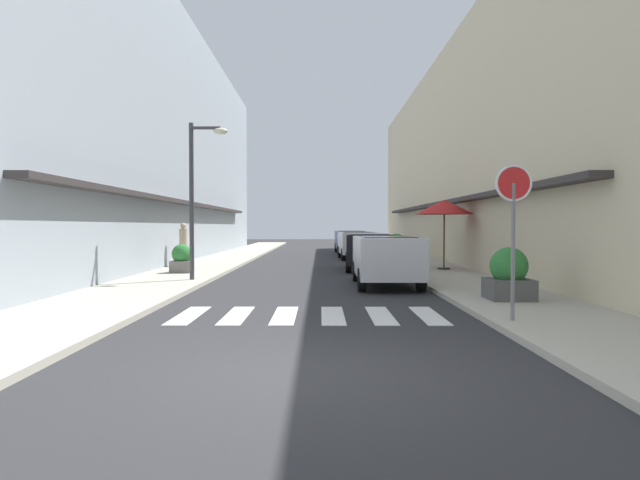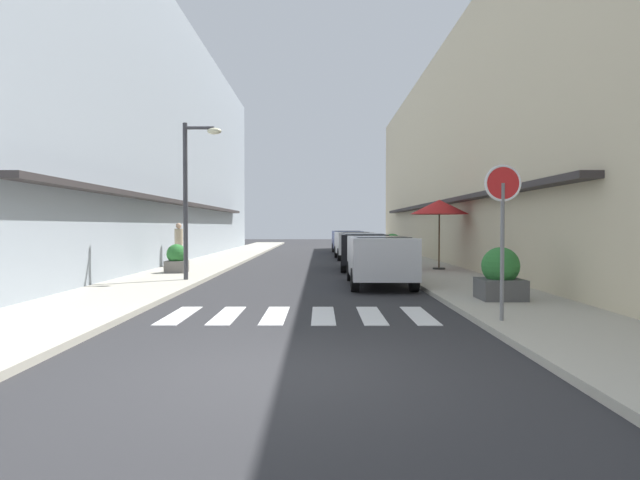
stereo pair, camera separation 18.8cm
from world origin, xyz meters
TOP-DOWN VIEW (x-y plane):
  - ground_plane at (0.00, 17.63)m, footprint 96.98×96.98m
  - sidewalk_left at (-4.63, 17.63)m, footprint 2.82×61.71m
  - sidewalk_right at (4.63, 17.63)m, footprint 2.82×61.71m
  - building_row_left at (-8.53, 18.84)m, footprint 5.50×41.67m
  - building_row_right at (8.53, 18.84)m, footprint 5.50×41.67m
  - crosswalk at (-0.00, 4.20)m, footprint 5.20×2.20m
  - parked_car_near at (2.17, 9.43)m, footprint 1.86×4.29m
  - parked_car_mid at (2.17, 15.37)m, footprint 1.98×4.45m
  - parked_car_far at (2.17, 22.33)m, footprint 1.90×4.15m
  - parked_car_distant at (2.17, 28.73)m, footprint 1.91×4.14m
  - round_street_sign at (3.60, 2.99)m, footprint 0.65×0.07m
  - street_lamp at (-3.53, 10.19)m, footprint 1.19×0.28m
  - cafe_umbrella at (4.97, 14.17)m, footprint 2.22×2.22m
  - planter_corner at (4.48, 5.70)m, footprint 0.96×0.96m
  - planter_midblock at (-4.70, 12.74)m, footprint 0.72×0.72m
  - planter_far at (3.93, 19.75)m, footprint 1.01×1.01m
  - pedestrian_walking_near at (-5.42, 15.79)m, footprint 0.34×0.34m

SIDE VIEW (x-z plane):
  - ground_plane at x=0.00m, z-range 0.00..0.00m
  - crosswalk at x=0.00m, z-range 0.00..0.01m
  - sidewalk_left at x=-4.63m, z-range 0.00..0.12m
  - sidewalk_right at x=4.63m, z-range 0.00..0.12m
  - planter_midblock at x=-4.70m, z-range 0.10..1.11m
  - planter_corner at x=4.48m, z-range 0.07..1.25m
  - planter_far at x=3.93m, z-range 0.10..1.38m
  - parked_car_distant at x=2.17m, z-range 0.19..1.66m
  - parked_car_far at x=2.17m, z-range 0.19..1.66m
  - parked_car_near at x=2.17m, z-range 0.19..1.66m
  - parked_car_mid at x=2.17m, z-range 0.19..1.66m
  - pedestrian_walking_near at x=-5.42m, z-range 0.17..1.95m
  - round_street_sign at x=3.60m, z-range 0.85..3.57m
  - cafe_umbrella at x=4.97m, z-range 1.16..3.82m
  - street_lamp at x=-3.53m, z-range 0.69..5.51m
  - building_row_right at x=8.53m, z-range 0.00..10.15m
  - building_row_left at x=-8.53m, z-range 0.00..11.83m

